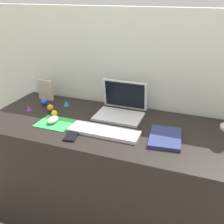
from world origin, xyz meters
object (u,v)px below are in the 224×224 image
toy_figurine_yellow (54,113)px  toy_figurine_purple (29,108)px  toy_figurine_orange (50,108)px  keyboard (104,132)px  toy_figurine_blue (44,102)px  laptop (121,107)px  notebook_pad (165,138)px  mouse (53,120)px  picture_frame (46,90)px  toy_figurine_teal (66,103)px  cell_phone (72,135)px

toy_figurine_yellow → toy_figurine_purple: bearing=174.3°
toy_figurine_orange → toy_figurine_yellow: toy_figurine_orange is taller
keyboard → toy_figurine_blue: (-0.56, 0.24, 0.01)m
laptop → notebook_pad: size_ratio=1.25×
mouse → picture_frame: (-0.25, 0.32, 0.05)m
toy_figurine_teal → toy_figurine_purple: size_ratio=1.17×
picture_frame → cell_phone: bearing=-43.7°
notebook_pad → toy_figurine_yellow: (-0.72, 0.04, 0.01)m
laptop → toy_figurine_yellow: bearing=-154.3°
notebook_pad → toy_figurine_yellow: size_ratio=5.45×
cell_phone → notebook_pad: bearing=7.4°
keyboard → mouse: (-0.34, 0.01, 0.01)m
cell_phone → notebook_pad: size_ratio=0.53×
picture_frame → toy_figurine_teal: 0.21m
laptop → toy_figurine_yellow: laptop is taller
cell_phone → toy_figurine_teal: 0.44m
notebook_pad → toy_figurine_orange: size_ratio=4.93×
laptop → picture_frame: 0.61m
notebook_pad → toy_figurine_teal: bearing=156.7°
toy_figurine_purple → toy_figurine_blue: (0.04, 0.12, 0.01)m
keyboard → toy_figurine_purple: size_ratio=11.49×
mouse → toy_figurine_orange: (-0.11, 0.15, 0.00)m
notebook_pad → picture_frame: 0.98m
keyboard → toy_figurine_purple: (-0.60, 0.11, 0.01)m
picture_frame → laptop: bearing=-4.4°
picture_frame → toy_figurine_blue: picture_frame is taller
toy_figurine_blue → toy_figurine_purple: bearing=-108.9°
toy_figurine_purple → toy_figurine_orange: bearing=16.1°
keyboard → toy_figurine_orange: toy_figurine_orange is taller
keyboard → toy_figurine_teal: size_ratio=9.84×
notebook_pad → toy_figurine_orange: 0.80m
keyboard → toy_figurine_orange: bearing=161.2°
toy_figurine_blue → picture_frame: bearing=114.0°
picture_frame → toy_figurine_teal: picture_frame is taller
keyboard → toy_figurine_teal: bearing=145.6°
cell_phone → toy_figurine_yellow: size_ratio=2.90×
laptop → cell_phone: bearing=-113.6°
toy_figurine_orange → toy_figurine_yellow: bearing=-42.1°
cell_phone → toy_figurine_teal: toy_figurine_teal is taller
toy_figurine_orange → toy_figurine_teal: (0.05, 0.12, -0.00)m
notebook_pad → toy_figurine_blue: size_ratio=5.01×
notebook_pad → toy_figurine_blue: (-0.90, 0.18, 0.01)m
cell_phone → toy_figurine_yellow: (-0.23, 0.19, 0.02)m
mouse → toy_figurine_yellow: size_ratio=2.18×
keyboard → toy_figurine_teal: (-0.40, 0.27, 0.01)m
picture_frame → toy_figurine_orange: (0.14, -0.17, -0.05)m
picture_frame → toy_figurine_purple: 0.22m
toy_figurine_teal → keyboard: bearing=-34.4°
toy_figurine_orange → mouse: bearing=-52.9°
mouse → picture_frame: picture_frame is taller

